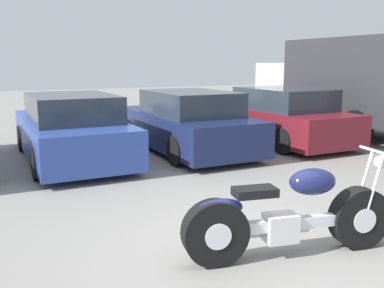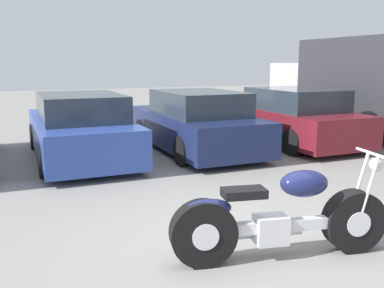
% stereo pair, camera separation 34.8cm
% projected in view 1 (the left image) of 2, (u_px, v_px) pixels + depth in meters
% --- Properties ---
extents(ground_plane, '(60.00, 60.00, 0.00)m').
position_uv_depth(ground_plane, '(263.00, 245.00, 4.86)').
color(ground_plane, gray).
extents(motorcycle, '(2.36, 0.89, 1.10)m').
position_uv_depth(motorcycle, '(289.00, 217.00, 4.53)').
color(motorcycle, black).
rests_on(motorcycle, ground_plane).
extents(parked_car_blue, '(1.90, 4.52, 1.41)m').
position_uv_depth(parked_car_blue, '(71.00, 130.00, 9.01)').
color(parked_car_blue, '#2D479E').
rests_on(parked_car_blue, ground_plane).
extents(parked_car_navy, '(1.90, 4.52, 1.41)m').
position_uv_depth(parked_car_navy, '(186.00, 123.00, 10.02)').
color(parked_car_navy, '#19234C').
rests_on(parked_car_navy, ground_plane).
extents(parked_car_maroon, '(1.90, 4.52, 1.41)m').
position_uv_depth(parked_car_maroon, '(278.00, 117.00, 11.11)').
color(parked_car_maroon, maroon).
rests_on(parked_car_maroon, ground_plane).
extents(delivery_truck, '(2.37, 6.13, 2.71)m').
position_uv_depth(delivery_truck, '(352.00, 82.00, 12.33)').
color(delivery_truck, '#2D2D33').
rests_on(delivery_truck, ground_plane).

